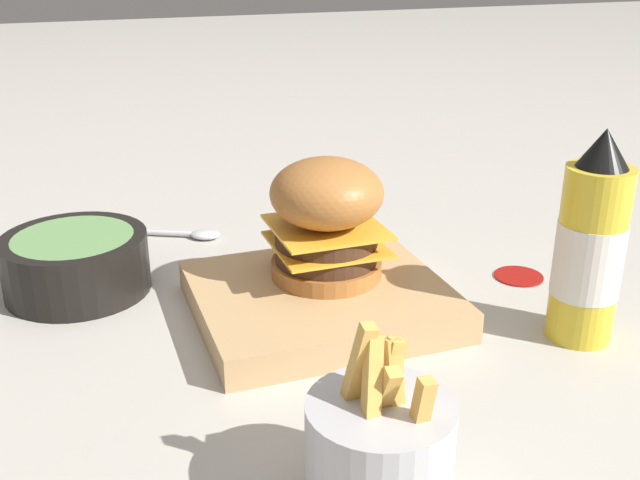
{
  "coord_description": "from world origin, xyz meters",
  "views": [
    {
      "loc": [
        -0.24,
        -0.58,
        0.36
      ],
      "look_at": [
        -0.01,
        0.06,
        0.08
      ],
      "focal_mm": 42.0,
      "sensor_mm": 36.0,
      "label": 1
    }
  ],
  "objects": [
    {
      "name": "side_bowl",
      "position": [
        -0.24,
        0.2,
        0.03
      ],
      "size": [
        0.15,
        0.15,
        0.06
      ],
      "color": "black",
      "rests_on": "ground_plane"
    },
    {
      "name": "ground_plane",
      "position": [
        0.0,
        0.0,
        0.0
      ],
      "size": [
        6.0,
        6.0,
        0.0
      ],
      "primitive_type": "plane",
      "color": "#B7B2A8"
    },
    {
      "name": "ketchup_bottle",
      "position": [
        0.21,
        -0.07,
        0.09
      ],
      "size": [
        0.06,
        0.06,
        0.2
      ],
      "color": "yellow",
      "rests_on": "ground_plane"
    },
    {
      "name": "fries_basket",
      "position": [
        -0.06,
        -0.21,
        0.04
      ],
      "size": [
        0.1,
        0.1,
        0.14
      ],
      "color": "#B7B7BC",
      "rests_on": "ground_plane"
    },
    {
      "name": "ketchup_puddle",
      "position": [
        0.23,
        0.06,
        0.0
      ],
      "size": [
        0.05,
        0.05,
        0.0
      ],
      "color": "#9E140F",
      "rests_on": "ground_plane"
    },
    {
      "name": "serving_board",
      "position": [
        -0.01,
        0.06,
        0.02
      ],
      "size": [
        0.25,
        0.22,
        0.03
      ],
      "color": "tan",
      "rests_on": "ground_plane"
    },
    {
      "name": "burger",
      "position": [
        0.01,
        0.08,
        0.1
      ],
      "size": [
        0.11,
        0.11,
        0.12
      ],
      "color": "#AD6B33",
      "rests_on": "serving_board"
    },
    {
      "name": "spoon",
      "position": [
        -0.1,
        0.31,
        0.01
      ],
      "size": [
        0.13,
        0.08,
        0.01
      ],
      "rotation": [
        0.0,
        0.0,
        5.82
      ],
      "color": "silver",
      "rests_on": "ground_plane"
    }
  ]
}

